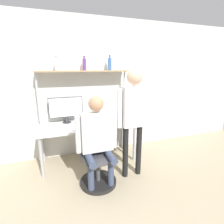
{
  "coord_description": "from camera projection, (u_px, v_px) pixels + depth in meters",
  "views": [
    {
      "loc": [
        -0.59,
        -2.69,
        1.77
      ],
      "look_at": [
        0.29,
        -0.18,
        1.08
      ],
      "focal_mm": 28.0,
      "sensor_mm": 36.0,
      "label": 1
    }
  ],
  "objects": [
    {
      "name": "bottle_clear",
      "position": [
        57.0,
        65.0,
        3.03
      ],
      "size": [
        0.07,
        0.07,
        0.24
      ],
      "color": "silver",
      "rests_on": "shelf_unit"
    },
    {
      "name": "person_seated",
      "position": [
        97.0,
        135.0,
        2.53
      ],
      "size": [
        0.62,
        0.47,
        1.38
      ],
      "color": "#38425B",
      "rests_on": "ground_plane"
    },
    {
      "name": "wall_back",
      "position": [
        82.0,
        89.0,
        3.47
      ],
      "size": [
        8.0,
        0.06,
        2.7
      ],
      "color": "silver",
      "rests_on": "ground_plane"
    },
    {
      "name": "desk",
      "position": [
        88.0,
        128.0,
        3.28
      ],
      "size": [
        1.78,
        0.74,
        0.73
      ],
      "color": "silver",
      "rests_on": "ground_plane"
    },
    {
      "name": "bottle_purple",
      "position": [
        84.0,
        64.0,
        3.19
      ],
      "size": [
        0.07,
        0.07,
        0.26
      ],
      "color": "#593372",
      "rests_on": "shelf_unit"
    },
    {
      "name": "laptop",
      "position": [
        91.0,
        123.0,
        3.15
      ],
      "size": [
        0.3,
        0.24,
        0.22
      ],
      "color": "#333338",
      "rests_on": "desk"
    },
    {
      "name": "shelf_unit",
      "position": [
        84.0,
        83.0,
        3.26
      ],
      "size": [
        1.69,
        0.3,
        1.71
      ],
      "color": "#997A56",
      "rests_on": "ground_plane"
    },
    {
      "name": "bottle_blue",
      "position": [
        110.0,
        64.0,
        3.34
      ],
      "size": [
        0.07,
        0.07,
        0.28
      ],
      "color": "#335999",
      "rests_on": "shelf_unit"
    },
    {
      "name": "monitor",
      "position": [
        66.0,
        108.0,
        3.29
      ],
      "size": [
        0.62,
        0.16,
        0.49
      ],
      "color": "#333338",
      "rests_on": "desk"
    },
    {
      "name": "cell_phone",
      "position": [
        105.0,
        125.0,
        3.19
      ],
      "size": [
        0.07,
        0.15,
        0.01
      ],
      "color": "#264C8C",
      "rests_on": "desk"
    },
    {
      "name": "office_chair",
      "position": [
        97.0,
        166.0,
        2.7
      ],
      "size": [
        0.56,
        0.56,
        0.93
      ],
      "color": "black",
      "rests_on": "ground_plane"
    },
    {
      "name": "person_standing",
      "position": [
        133.0,
        110.0,
        2.69
      ],
      "size": [
        0.54,
        0.24,
        1.75
      ],
      "color": "black",
      "rests_on": "ground_plane"
    },
    {
      "name": "ground_plane",
      "position": [
        93.0,
        170.0,
        3.09
      ],
      "size": [
        12.0,
        12.0,
        0.0
      ],
      "primitive_type": "plane",
      "color": "tan"
    }
  ]
}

